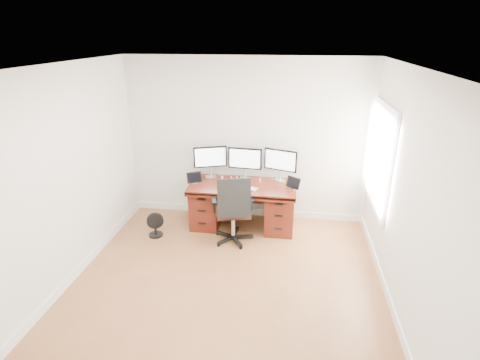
# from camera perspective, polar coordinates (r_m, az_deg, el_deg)

# --- Properties ---
(ground) EXTENTS (4.50, 4.50, 0.00)m
(ground) POSITION_cam_1_polar(r_m,az_deg,el_deg) (4.83, -2.67, -17.25)
(ground) COLOR brown
(ground) RESTS_ON ground
(back_wall) EXTENTS (4.00, 0.10, 2.70)m
(back_wall) POSITION_cam_1_polar(r_m,az_deg,el_deg) (6.21, 1.00, 5.97)
(back_wall) COLOR silver
(back_wall) RESTS_ON ground
(right_wall) EXTENTS (0.10, 4.50, 2.70)m
(right_wall) POSITION_cam_1_polar(r_m,az_deg,el_deg) (4.33, 24.31, -3.18)
(right_wall) COLOR silver
(right_wall) RESTS_ON ground
(desk) EXTENTS (1.70, 0.80, 0.75)m
(desk) POSITION_cam_1_polar(r_m,az_deg,el_deg) (6.15, 0.44, -3.62)
(desk) COLOR #4F1A0F
(desk) RESTS_ON ground
(office_chair) EXTENTS (0.71, 0.71, 1.10)m
(office_chair) POSITION_cam_1_polar(r_m,az_deg,el_deg) (5.71, -1.02, -6.21)
(office_chair) COLOR black
(office_chair) RESTS_ON ground
(floor_fan) EXTENTS (0.26, 0.22, 0.39)m
(floor_fan) POSITION_cam_1_polar(r_m,az_deg,el_deg) (6.10, -12.82, -6.72)
(floor_fan) COLOR black
(floor_fan) RESTS_ON ground
(monitor_left) EXTENTS (0.53, 0.22, 0.53)m
(monitor_left) POSITION_cam_1_polar(r_m,az_deg,el_deg) (6.21, -4.55, 3.37)
(monitor_left) COLOR silver
(monitor_left) RESTS_ON desk
(monitor_center) EXTENTS (0.55, 0.15, 0.53)m
(monitor_center) POSITION_cam_1_polar(r_m,az_deg,el_deg) (6.11, 0.76, 3.13)
(monitor_center) COLOR silver
(monitor_center) RESTS_ON desk
(monitor_right) EXTENTS (0.53, 0.21, 0.53)m
(monitor_right) POSITION_cam_1_polar(r_m,az_deg,el_deg) (6.07, 6.20, 2.87)
(monitor_right) COLOR silver
(monitor_right) RESTS_ON desk
(tablet_left) EXTENTS (0.24, 0.17, 0.19)m
(tablet_left) POSITION_cam_1_polar(r_m,az_deg,el_deg) (6.05, -7.01, 0.25)
(tablet_left) COLOR silver
(tablet_left) RESTS_ON desk
(tablet_right) EXTENTS (0.24, 0.19, 0.19)m
(tablet_right) POSITION_cam_1_polar(r_m,az_deg,el_deg) (5.86, 8.10, -0.56)
(tablet_right) COLOR silver
(tablet_right) RESTS_ON desk
(keyboard) EXTENTS (0.29, 0.20, 0.01)m
(keyboard) POSITION_cam_1_polar(r_m,az_deg,el_deg) (5.80, 0.64, -1.40)
(keyboard) COLOR silver
(keyboard) RESTS_ON desk
(trackpad) EXTENTS (0.16, 0.16, 0.01)m
(trackpad) POSITION_cam_1_polar(r_m,az_deg,el_deg) (5.82, 2.03, -1.36)
(trackpad) COLOR #BBBDC2
(trackpad) RESTS_ON desk
(drawing_tablet) EXTENTS (0.21, 0.15, 0.01)m
(drawing_tablet) POSITION_cam_1_polar(r_m,az_deg,el_deg) (5.85, -2.56, -1.23)
(drawing_tablet) COLOR black
(drawing_tablet) RESTS_ON desk
(phone) EXTENTS (0.13, 0.07, 0.01)m
(phone) POSITION_cam_1_polar(r_m,az_deg,el_deg) (5.99, 0.11, -0.64)
(phone) COLOR black
(phone) RESTS_ON desk
(figurine_blue) EXTENTS (0.03, 0.03, 0.08)m
(figurine_blue) POSITION_cam_1_polar(r_m,az_deg,el_deg) (6.16, -2.71, 0.34)
(figurine_blue) COLOR #6AA3E9
(figurine_blue) RESTS_ON desk
(figurine_brown) EXTENTS (0.03, 0.03, 0.08)m
(figurine_brown) POSITION_cam_1_polar(r_m,az_deg,el_deg) (6.13, -1.37, 0.27)
(figurine_brown) COLOR brown
(figurine_brown) RESTS_ON desk
(figurine_pink) EXTENTS (0.03, 0.03, 0.08)m
(figurine_pink) POSITION_cam_1_polar(r_m,az_deg,el_deg) (6.12, -0.48, 0.23)
(figurine_pink) COLOR pink
(figurine_pink) RESTS_ON desk
(figurine_purple) EXTENTS (0.03, 0.03, 0.08)m
(figurine_purple) POSITION_cam_1_polar(r_m,az_deg,el_deg) (6.09, 1.47, 0.12)
(figurine_purple) COLOR #8F6AD2
(figurine_purple) RESTS_ON desk
(figurine_orange) EXTENTS (0.03, 0.03, 0.08)m
(figurine_orange) POSITION_cam_1_polar(r_m,az_deg,el_deg) (6.08, 3.10, 0.04)
(figurine_orange) COLOR #E99643
(figurine_orange) RESTS_ON desk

